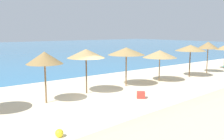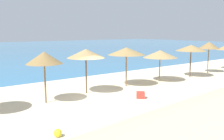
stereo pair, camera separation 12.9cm
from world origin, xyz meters
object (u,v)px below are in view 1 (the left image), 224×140
at_px(beach_umbrella_7, 160,54).
at_px(cooler_box, 141,95).
at_px(beach_umbrella_8, 190,48).
at_px(beach_umbrella_5, 86,54).
at_px(beach_umbrella_9, 208,45).
at_px(beach_ball, 59,133).
at_px(beach_umbrella_4, 45,58).
at_px(beach_umbrella_6, 126,51).

height_order(beach_umbrella_7, cooler_box, beach_umbrella_7).
bearing_deg(beach_umbrella_8, beach_umbrella_5, 177.14).
height_order(beach_umbrella_9, beach_ball, beach_umbrella_9).
xyz_separation_m(beach_umbrella_4, beach_umbrella_5, (2.90, 0.44, 0.05)).
bearing_deg(beach_umbrella_4, beach_ball, -108.04).
bearing_deg(beach_umbrella_4, beach_umbrella_6, 4.75).
height_order(beach_umbrella_4, cooler_box, beach_umbrella_4).
relative_size(beach_umbrella_5, beach_umbrella_8, 1.02).
xyz_separation_m(beach_ball, cooler_box, (6.28, 2.08, 0.04)).
bearing_deg(beach_umbrella_6, beach_umbrella_9, -1.91).
distance_m(beach_umbrella_8, cooler_box, 8.89).
bearing_deg(beach_umbrella_5, beach_umbrella_6, 1.36).
distance_m(beach_umbrella_5, beach_umbrella_6, 3.38).
relative_size(beach_umbrella_5, beach_umbrella_7, 1.06).
bearing_deg(beach_umbrella_5, beach_ball, -131.10).
distance_m(beach_umbrella_6, beach_umbrella_8, 6.75).
bearing_deg(beach_umbrella_6, beach_umbrella_5, -178.64).
xyz_separation_m(beach_umbrella_7, cooler_box, (-4.70, -2.75, -1.95)).
relative_size(beach_umbrella_8, beach_umbrella_9, 0.94).
relative_size(beach_umbrella_5, beach_umbrella_9, 0.96).
relative_size(beach_umbrella_6, beach_umbrella_8, 1.01).
height_order(beach_umbrella_6, beach_umbrella_8, beach_umbrella_6).
distance_m(beach_umbrella_9, beach_ball, 18.42).
distance_m(beach_umbrella_6, beach_ball, 9.61).
distance_m(beach_umbrella_8, beach_ball, 15.38).
xyz_separation_m(beach_umbrella_5, beach_umbrella_8, (10.10, -0.50, -0.04)).
height_order(beach_umbrella_5, beach_ball, beach_umbrella_5).
xyz_separation_m(beach_umbrella_6, cooler_box, (-1.51, -3.05, -2.31)).
height_order(beach_umbrella_6, beach_umbrella_9, beach_umbrella_9).
height_order(beach_umbrella_4, beach_umbrella_5, beach_umbrella_4).
bearing_deg(beach_umbrella_5, beach_umbrella_9, -1.07).
xyz_separation_m(beach_umbrella_4, beach_umbrella_9, (16.11, 0.19, 0.11)).
height_order(beach_umbrella_4, beach_umbrella_8, beach_umbrella_4).
bearing_deg(beach_umbrella_7, beach_ball, -156.23).
bearing_deg(beach_umbrella_4, beach_umbrella_7, 1.39).
xyz_separation_m(beach_umbrella_7, beach_umbrella_9, (6.64, -0.04, 0.44)).
bearing_deg(beach_ball, cooler_box, 18.34).
xyz_separation_m(beach_umbrella_4, beach_ball, (-1.50, -4.60, -2.33)).
distance_m(beach_umbrella_4, beach_umbrella_9, 16.11).
bearing_deg(cooler_box, beach_ball, -161.66).
xyz_separation_m(beach_umbrella_4, beach_umbrella_8, (13.01, -0.06, 0.01)).
distance_m(beach_umbrella_4, beach_ball, 5.37).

